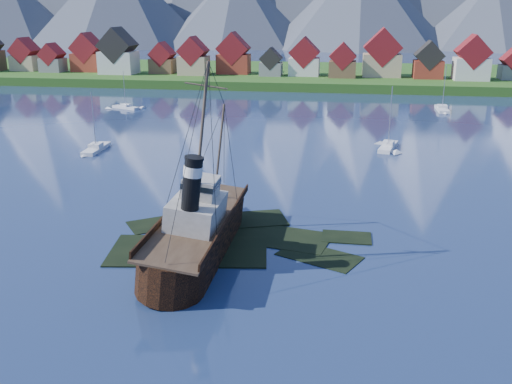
# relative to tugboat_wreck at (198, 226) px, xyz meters

# --- Properties ---
(ground) EXTENTS (1400.00, 1400.00, 0.00)m
(ground) POSITION_rel_tugboat_wreck_xyz_m (2.01, 1.18, -2.92)
(ground) COLOR navy
(ground) RESTS_ON ground
(shoal) EXTENTS (31.71, 21.24, 1.14)m
(shoal) POSITION_rel_tugboat_wreck_xyz_m (3.78, 3.34, -3.27)
(shoal) COLOR black
(shoal) RESTS_ON ground
(shore_bank) EXTENTS (600.00, 80.00, 3.20)m
(shore_bank) POSITION_rel_tugboat_wreck_xyz_m (2.01, 171.18, -2.92)
(shore_bank) COLOR #144413
(shore_bank) RESTS_ON ground
(seawall) EXTENTS (600.00, 2.50, 2.00)m
(seawall) POSITION_rel_tugboat_wreck_xyz_m (2.01, 133.18, -2.92)
(seawall) COLOR #3F3D38
(seawall) RESTS_ON ground
(town) EXTENTS (250.96, 16.69, 17.30)m
(town) POSITION_rel_tugboat_wreck_xyz_m (-31.11, 153.37, 6.06)
(town) COLOR maroon
(town) RESTS_ON ground
(tugboat_wreck) EXTENTS (6.81, 29.32, 23.24)m
(tugboat_wreck) POSITION_rel_tugboat_wreck_xyz_m (0.00, 0.00, 0.00)
(tugboat_wreck) COLOR black
(tugboat_wreck) RESTS_ON ground
(sailboat_a) EXTENTS (2.94, 9.96, 12.03)m
(sailboat_a) POSITION_rel_tugboat_wreck_xyz_m (-32.20, 43.76, -2.66)
(sailboat_a) COLOR silver
(sailboat_a) RESTS_ON ground
(sailboat_c) EXTENTS (8.60, 5.24, 10.89)m
(sailboat_c) POSITION_rel_tugboat_wreck_xyz_m (-44.84, 91.65, -2.68)
(sailboat_c) COLOR silver
(sailboat_c) RESTS_ON ground
(sailboat_d) EXTENTS (4.55, 9.79, 12.96)m
(sailboat_d) POSITION_rel_tugboat_wreck_xyz_m (24.81, 54.41, -2.63)
(sailboat_d) COLOR silver
(sailboat_d) RESTS_ON ground
(sailboat_e) EXTENTS (2.82, 10.95, 12.67)m
(sailboat_e) POSITION_rel_tugboat_wreck_xyz_m (42.13, 102.43, -2.65)
(sailboat_e) COLOR silver
(sailboat_e) RESTS_ON ground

